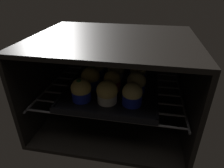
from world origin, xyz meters
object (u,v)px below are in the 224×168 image
object	(u,v)px
baking_tray	(112,90)
muffin_row1_col2	(136,83)
muffin_row0_col2	(132,95)
muffin_row2_col1	(117,71)
muffin_row2_col2	(138,72)
muffin_row1_col0	(91,78)
muffin_row0_col1	(107,92)
muffin_row0_col0	(81,90)
muffin_row2_col0	(96,69)
muffin_row1_col1	(113,81)

from	to	relation	value
baking_tray	muffin_row1_col2	size ratio (longest dim) A/B	4.43
muffin_row1_col2	muffin_row0_col2	bearing A→B (deg)	-94.44
muffin_row2_col1	muffin_row2_col2	world-z (taller)	same
muffin_row2_col2	muffin_row0_col2	bearing A→B (deg)	-92.07
muffin_row0_col2	muffin_row1_col0	bearing A→B (deg)	152.41
muffin_row0_col1	muffin_row0_col2	distance (cm)	8.64
muffin_row0_col1	muffin_row1_col0	xyz separation A→B (cm)	(-8.79, 9.43, 0.19)
muffin_row1_col0	muffin_row2_col1	bearing A→B (deg)	45.41
muffin_row0_col0	muffin_row2_col2	distance (cm)	26.50
baking_tray	muffin_row1_col2	distance (cm)	10.31
baking_tray	muffin_row0_col0	world-z (taller)	muffin_row0_col0
muffin_row0_col2	muffin_row2_col2	distance (cm)	18.15
muffin_row0_col2	muffin_row0_col0	bearing A→B (deg)	-178.04
muffin_row2_col0	muffin_row1_col2	bearing A→B (deg)	-26.60
muffin_row1_col1	muffin_row1_col2	size ratio (longest dim) A/B	0.96
baking_tray	muffin_row0_col1	distance (cm)	10.15
muffin_row0_col2	muffin_row2_col0	xyz separation A→B (cm)	(-17.47, 18.29, 0.10)
muffin_row1_col1	muffin_row2_col2	distance (cm)	12.87
baking_tray	muffin_row0_col0	bearing A→B (deg)	-134.59
muffin_row0_col2	muffin_row2_col1	bearing A→B (deg)	114.92
muffin_row1_col0	muffin_row0_col1	bearing A→B (deg)	-47.01
muffin_row0_col1	muffin_row1_col2	world-z (taller)	muffin_row0_col1
muffin_row2_col1	muffin_row2_col2	bearing A→B (deg)	-0.38
muffin_row1_col0	muffin_row1_col1	xyz separation A→B (cm)	(8.83, 0.09, -0.56)
muffin_row0_col1	muffin_row1_col0	world-z (taller)	muffin_row1_col0
muffin_row0_col0	muffin_row1_col1	xyz separation A→B (cm)	(9.47, 9.81, -0.43)
muffin_row1_col2	muffin_row2_col1	bearing A→B (deg)	135.49
muffin_row0_col0	muffin_row2_col1	distance (cm)	21.13
baking_tray	muffin_row2_col0	xyz separation A→B (cm)	(-8.74, 9.44, 4.36)
muffin_row0_col2	muffin_row2_col0	size ratio (longest dim) A/B	0.99
muffin_row2_col2	muffin_row1_col1	bearing A→B (deg)	-135.95
muffin_row0_col2	muffin_row2_col2	size ratio (longest dim) A/B	0.97
muffin_row0_col2	muffin_row1_col2	size ratio (longest dim) A/B	1.02
muffin_row1_col2	muffin_row2_col0	world-z (taller)	muffin_row2_col0
muffin_row0_col2	muffin_row1_col2	distance (cm)	9.21
muffin_row1_col2	muffin_row0_col1	bearing A→B (deg)	-134.51
baking_tray	muffin_row1_col0	size ratio (longest dim) A/B	4.04
muffin_row1_col2	muffin_row2_col0	size ratio (longest dim) A/B	0.97
muffin_row0_col0	muffin_row0_col1	distance (cm)	9.43
baking_tray	muffin_row2_col1	distance (cm)	10.34
muffin_row2_col2	muffin_row0_col1	bearing A→B (deg)	-116.71
muffin_row2_col0	muffin_row2_col1	xyz separation A→B (cm)	(9.02, -0.09, 0.05)
baking_tray	muffin_row2_col2	bearing A→B (deg)	44.71
muffin_row0_col2	baking_tray	bearing A→B (deg)	134.61
muffin_row0_col0	muffin_row1_col0	bearing A→B (deg)	86.24
muffin_row1_col2	muffin_row2_col1	size ratio (longest dim) A/B	0.94
muffin_row0_col2	muffin_row1_col0	size ratio (longest dim) A/B	0.93
baking_tray	muffin_row1_col2	xyz separation A→B (cm)	(9.44, 0.34, 4.13)
muffin_row0_col1	muffin_row0_col0	bearing A→B (deg)	-178.20
muffin_row0_col0	muffin_row1_col2	xyz separation A→B (cm)	(18.77, 9.80, -0.27)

